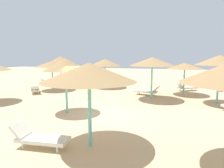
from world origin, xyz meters
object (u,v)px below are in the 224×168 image
(parasol_7, at_px, (89,72))
(lounger_2, at_px, (35,89))
(parasol_1, at_px, (152,62))
(parasol_6, at_px, (61,59))
(lounger_7, at_px, (39,138))
(parasol_5, at_px, (185,66))
(bench_0, at_px, (96,79))
(lounger_1, at_px, (148,91))
(bench_1, at_px, (107,79))
(lounger_6, at_px, (47,80))
(parasol_0, at_px, (220,61))
(parasol_9, at_px, (66,65))
(lounger_5, at_px, (186,87))
(parasol_2, at_px, (52,64))
(parasol_8, at_px, (105,63))

(parasol_7, xyz_separation_m, lounger_2, (-8.07, 7.54, -2.14))
(parasol_1, distance_m, lounger_2, 9.60)
(parasol_6, xyz_separation_m, lounger_7, (7.82, -14.24, -2.35))
(parasol_5, height_order, bench_0, parasol_5)
(parasol_7, relative_size, lounger_1, 1.54)
(parasol_5, height_order, bench_1, parasol_5)
(parasol_5, bearing_deg, lounger_6, 167.71)
(parasol_5, xyz_separation_m, bench_0, (-9.48, 5.38, -1.90))
(parasol_0, xyz_separation_m, lounger_6, (-16.47, 5.86, -2.41))
(lounger_1, bearing_deg, lounger_2, -168.79)
(lounger_7, relative_size, bench_1, 1.24)
(bench_0, bearing_deg, lounger_1, -43.44)
(lounger_1, bearing_deg, parasol_6, 156.87)
(parasol_0, bearing_deg, parasol_9, -151.34)
(parasol_7, distance_m, lounger_5, 13.02)
(parasol_0, distance_m, bench_1, 13.02)
(parasol_1, relative_size, bench_0, 2.04)
(parasol_2, distance_m, lounger_1, 8.60)
(parasol_9, bearing_deg, lounger_7, -73.06)
(parasol_8, height_order, lounger_2, parasol_8)
(parasol_2, height_order, bench_0, parasol_2)
(bench_1, bearing_deg, lounger_2, -113.02)
(parasol_1, distance_m, lounger_6, 13.82)
(bench_0, bearing_deg, bench_1, 2.58)
(parasol_7, xyz_separation_m, lounger_1, (0.84, 9.30, -2.14))
(parasol_1, distance_m, bench_0, 10.93)
(lounger_1, height_order, lounger_2, lounger_2)
(parasol_5, xyz_separation_m, parasol_7, (-3.52, -10.36, 0.21))
(lounger_1, xyz_separation_m, bench_1, (-5.39, 6.51, 0.03))
(parasol_7, relative_size, parasol_9, 1.06)
(parasol_0, height_order, parasol_8, parasol_0)
(lounger_6, relative_size, bench_1, 1.25)
(parasol_7, bearing_deg, parasol_1, 80.96)
(parasol_7, bearing_deg, bench_0, 110.75)
(bench_1, bearing_deg, parasol_9, -81.74)
(parasol_0, bearing_deg, parasol_5, 124.45)
(parasol_1, distance_m, bench_1, 10.10)
(bench_0, bearing_deg, parasol_2, -103.49)
(lounger_7, bearing_deg, lounger_5, 67.10)
(parasol_2, relative_size, lounger_5, 1.53)
(parasol_0, xyz_separation_m, parasol_7, (-5.35, -7.69, -0.26))
(lounger_2, bearing_deg, parasol_2, 72.36)
(lounger_2, bearing_deg, lounger_7, -51.28)
(parasol_5, distance_m, parasol_9, 9.45)
(lounger_5, bearing_deg, lounger_6, 175.04)
(parasol_8, distance_m, lounger_6, 8.00)
(parasol_0, bearing_deg, parasol_2, 173.24)
(parasol_8, bearing_deg, lounger_5, 1.70)
(parasol_2, height_order, parasol_7, parasol_7)
(lounger_2, bearing_deg, lounger_5, 21.57)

